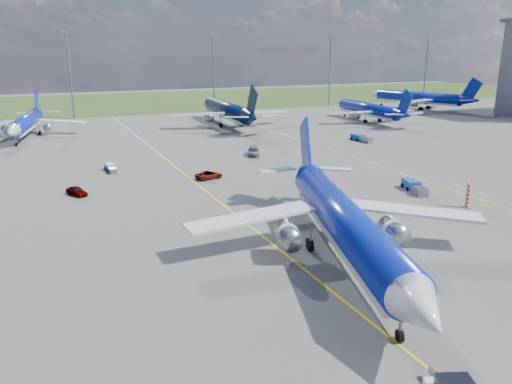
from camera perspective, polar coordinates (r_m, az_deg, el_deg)
name	(u,v)px	position (r m, az deg, el deg)	size (l,w,h in m)	color
ground	(307,272)	(42.49, 5.90, -9.08)	(400.00, 400.00, 0.00)	#525250
grass_strip	(95,103)	(185.20, -17.87, 9.65)	(400.00, 80.00, 0.01)	#2D4719
taxiway_lines	(206,190)	(66.52, -5.76, 0.25)	(60.25, 160.00, 0.02)	yellow
floodlight_masts	(146,70)	(146.39, -12.49, 13.49)	(202.20, 0.50, 22.70)	slate
warning_post	(468,195)	(63.51, 23.08, -0.34)	(0.50, 0.50, 3.00)	red
bg_jet_nnw	(28,137)	(117.81, -24.61, 5.76)	(25.48, 33.45, 8.76)	#0B22A6
bg_jet_n	(227,125)	(124.02, -3.29, 7.62)	(31.10, 40.82, 10.69)	#071A3C
bg_jet_ne	(367,121)	(133.81, 12.62, 7.88)	(26.50, 34.78, 9.11)	#0B22A6
bg_jet_ene	(417,109)	(166.42, 17.89, 9.02)	(29.32, 38.48, 10.08)	#0B22A6
main_airliner	(343,260)	(45.27, 9.86, -7.62)	(29.67, 38.94, 10.20)	#0B22A6
service_car_a	(77,191)	(67.48, -19.81, 0.10)	(1.38, 3.42, 1.17)	#999999
service_car_b	(209,175)	(72.09, -5.39, 1.95)	(1.87, 4.05, 1.12)	#999999
service_car_c	(254,152)	(87.77, -0.27, 4.64)	(1.98, 4.87, 1.41)	#999999
baggage_tug_w	(414,187)	(68.68, 17.63, 0.57)	(3.14, 5.78, 1.26)	#1A509C
baggage_tug_c	(111,168)	(79.69, -16.27, 2.64)	(1.32, 4.25, 0.94)	#1C6BA9
baggage_tug_e	(361,138)	(104.11, 11.88, 6.02)	(1.87, 5.55, 1.22)	#194C9B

